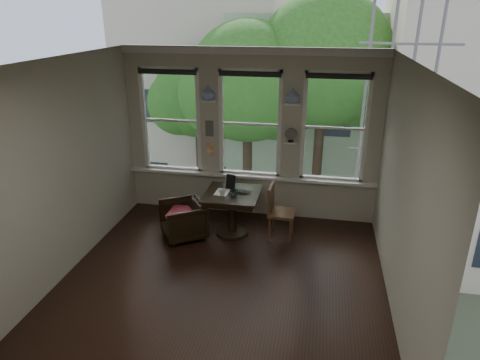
% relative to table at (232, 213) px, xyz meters
% --- Properties ---
extents(ground, '(4.50, 4.50, 0.00)m').
position_rel_table_xyz_m(ground, '(0.15, -1.34, -0.38)').
color(ground, black).
rests_on(ground, ground).
extents(ceiling, '(4.50, 4.50, 0.00)m').
position_rel_table_xyz_m(ceiling, '(0.15, -1.34, 2.62)').
color(ceiling, silver).
rests_on(ceiling, ground).
extents(wall_back, '(4.50, 0.00, 4.50)m').
position_rel_table_xyz_m(wall_back, '(0.15, 0.91, 1.12)').
color(wall_back, '#BCB5A0').
rests_on(wall_back, ground).
extents(wall_front, '(4.50, 0.00, 4.50)m').
position_rel_table_xyz_m(wall_front, '(0.15, -3.59, 1.12)').
color(wall_front, '#BCB5A0').
rests_on(wall_front, ground).
extents(wall_left, '(0.00, 4.50, 4.50)m').
position_rel_table_xyz_m(wall_left, '(-2.10, -1.34, 1.12)').
color(wall_left, '#BCB5A0').
rests_on(wall_left, ground).
extents(wall_right, '(0.00, 4.50, 4.50)m').
position_rel_table_xyz_m(wall_right, '(2.40, -1.34, 1.12)').
color(wall_right, '#BCB5A0').
rests_on(wall_right, ground).
extents(window_left, '(1.10, 0.12, 1.90)m').
position_rel_table_xyz_m(window_left, '(-1.30, 0.91, 1.32)').
color(window_left, white).
rests_on(window_left, ground).
extents(window_center, '(1.10, 0.12, 1.90)m').
position_rel_table_xyz_m(window_center, '(0.15, 0.91, 1.32)').
color(window_center, white).
rests_on(window_center, ground).
extents(window_right, '(1.10, 0.12, 1.90)m').
position_rel_table_xyz_m(window_right, '(1.60, 0.91, 1.32)').
color(window_right, white).
rests_on(window_right, ground).
extents(shelf_left, '(0.26, 0.16, 0.03)m').
position_rel_table_xyz_m(shelf_left, '(-0.58, 0.81, 1.73)').
color(shelf_left, white).
rests_on(shelf_left, ground).
extents(shelf_right, '(0.26, 0.16, 0.03)m').
position_rel_table_xyz_m(shelf_right, '(0.87, 0.81, 1.73)').
color(shelf_right, white).
rests_on(shelf_right, ground).
extents(intercom, '(0.14, 0.06, 0.28)m').
position_rel_table_xyz_m(intercom, '(-0.58, 0.84, 1.23)').
color(intercom, '#59544F').
rests_on(intercom, ground).
extents(sticky_notes, '(0.16, 0.01, 0.24)m').
position_rel_table_xyz_m(sticky_notes, '(-0.58, 0.84, 0.88)').
color(sticky_notes, pink).
rests_on(sticky_notes, ground).
extents(desk_fan, '(0.20, 0.20, 0.24)m').
position_rel_table_xyz_m(desk_fan, '(0.87, 0.79, 1.16)').
color(desk_fan, '#59544F').
rests_on(desk_fan, ground).
extents(vase_left, '(0.24, 0.24, 0.25)m').
position_rel_table_xyz_m(vase_left, '(-0.58, 0.81, 1.86)').
color(vase_left, white).
rests_on(vase_left, shelf_left).
extents(vase_right, '(0.24, 0.24, 0.25)m').
position_rel_table_xyz_m(vase_right, '(0.87, 0.81, 1.86)').
color(vase_right, white).
rests_on(vase_right, shelf_right).
extents(table, '(0.90, 0.90, 0.75)m').
position_rel_table_xyz_m(table, '(0.00, 0.00, 0.00)').
color(table, black).
rests_on(table, ground).
extents(armchair_left, '(0.94, 0.94, 0.63)m').
position_rel_table_xyz_m(armchair_left, '(-0.77, -0.27, -0.06)').
color(armchair_left, black).
rests_on(armchair_left, ground).
extents(cushion_red, '(0.45, 0.45, 0.06)m').
position_rel_table_xyz_m(cushion_red, '(-0.77, -0.27, 0.08)').
color(cushion_red, maroon).
rests_on(cushion_red, armchair_left).
extents(side_chair_right, '(0.44, 0.44, 0.92)m').
position_rel_table_xyz_m(side_chair_right, '(0.84, 0.01, 0.09)').
color(side_chair_right, '#442E18').
rests_on(side_chair_right, ground).
extents(laptop, '(0.36, 0.27, 0.03)m').
position_rel_table_xyz_m(laptop, '(0.12, 0.02, 0.39)').
color(laptop, black).
rests_on(laptop, table).
extents(mug, '(0.12, 0.12, 0.10)m').
position_rel_table_xyz_m(mug, '(-0.14, -0.11, 0.43)').
color(mug, white).
rests_on(mug, table).
extents(drinking_glass, '(0.15, 0.15, 0.10)m').
position_rel_table_xyz_m(drinking_glass, '(0.07, -0.15, 0.42)').
color(drinking_glass, white).
rests_on(drinking_glass, table).
extents(tablet, '(0.17, 0.10, 0.22)m').
position_rel_table_xyz_m(tablet, '(-0.07, 0.25, 0.48)').
color(tablet, black).
rests_on(tablet, table).
extents(papers, '(0.24, 0.31, 0.00)m').
position_rel_table_xyz_m(papers, '(-0.17, -0.00, 0.38)').
color(papers, silver).
rests_on(papers, table).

